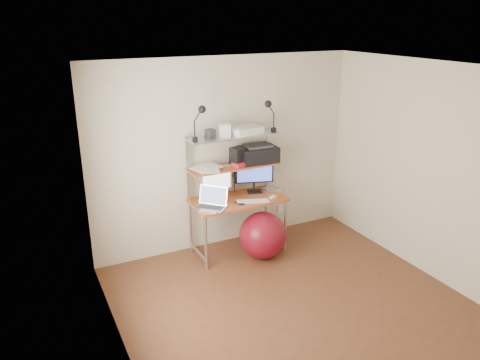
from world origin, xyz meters
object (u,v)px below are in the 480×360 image
object	(u,v)px
monitor_silver	(216,180)
exercise_ball	(263,235)
monitor_black	(254,173)
laptop	(212,203)
printer	(258,154)

from	to	relation	value
monitor_silver	exercise_ball	xyz separation A→B (m)	(0.44, -0.44, -0.68)
monitor_silver	exercise_ball	bearing A→B (deg)	-41.60
monitor_black	laptop	bearing A→B (deg)	-144.02
exercise_ball	printer	bearing A→B (deg)	71.26
monitor_silver	laptop	xyz separation A→B (m)	(-0.17, -0.24, -0.19)
monitor_silver	printer	distance (m)	0.65
monitor_black	exercise_ball	bearing A→B (deg)	-84.65
monitor_silver	laptop	world-z (taller)	monitor_silver
monitor_silver	printer	xyz separation A→B (m)	(0.59, -0.01, 0.28)
laptop	monitor_silver	bearing A→B (deg)	100.27
laptop	printer	xyz separation A→B (m)	(0.76, 0.23, 0.47)
monitor_black	printer	xyz separation A→B (m)	(0.05, 0.00, 0.26)
laptop	exercise_ball	distance (m)	0.81
laptop	exercise_ball	size ratio (longest dim) A/B	0.75
laptop	exercise_ball	xyz separation A→B (m)	(0.61, -0.20, -0.49)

